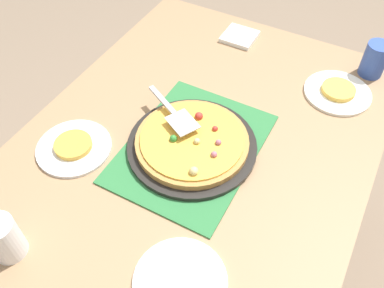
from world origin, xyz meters
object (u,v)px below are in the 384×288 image
cup_near (375,60)px  napkin_stack (240,36)px  pizza_pan (192,146)px  plate_far_right (74,148)px  served_slice_left (338,90)px  cup_corner (4,239)px  plate_side (180,282)px  pizza (192,141)px  served_slice_right (73,145)px  pizza_server (174,113)px  plate_near_left (337,93)px

cup_near → napkin_stack: (-0.02, 0.48, -0.05)m
pizza_pan → plate_far_right: size_ratio=1.73×
served_slice_left → cup_corner: 1.08m
pizza_pan → plate_side: bearing=-155.6°
pizza → plate_far_right: 0.35m
plate_side → pizza_pan: bearing=24.4°
served_slice_right → pizza_server: 0.31m
cup_near → napkin_stack: cup_near is taller
pizza → served_slice_left: size_ratio=3.00×
plate_far_right → cup_near: size_ratio=1.83×
plate_far_right → pizza_server: 0.31m
served_slice_right → cup_corner: size_ratio=0.92×
plate_near_left → napkin_stack: napkin_stack is taller
plate_near_left → plate_far_right: same height
plate_side → served_slice_right: size_ratio=2.00×
cup_near → cup_corner: size_ratio=1.00×
plate_near_left → plate_side: 0.82m
plate_far_right → plate_side: same height
pizza_pan → pizza_server: pizza_server is taller
cup_corner → served_slice_left: bearing=-30.3°
plate_far_right → napkin_stack: bearing=-15.5°
plate_near_left → plate_far_right: bearing=134.4°
served_slice_right → napkin_stack: 0.76m
cup_near → napkin_stack: 0.49m
served_slice_right → plate_side: bearing=-113.4°
pizza → plate_far_right: (-0.17, 0.31, -0.03)m
cup_corner → napkin_stack: size_ratio=1.00×
pizza_server → plate_side: bearing=-148.6°
served_slice_left → cup_corner: (-0.93, 0.55, 0.04)m
plate_far_right → napkin_stack: (0.74, -0.20, 0.00)m
plate_side → cup_near: size_ratio=1.83×
plate_side → napkin_stack: (0.94, 0.27, 0.00)m
plate_side → served_slice_left: 0.82m
pizza → cup_near: 0.71m
pizza → served_slice_left: (0.44, -0.31, -0.02)m
pizza_pan → served_slice_right: bearing=118.5°
pizza → plate_near_left: pizza is taller
pizza_pan → cup_corner: size_ratio=3.17×
cup_near → pizza_server: 0.72m
served_slice_left → served_slice_right: 0.86m
plate_side → pizza: bearing=24.4°
plate_far_right → pizza_server: bearing=-45.9°
served_slice_left → cup_near: 0.18m
plate_far_right → cup_near: bearing=-42.1°
plate_near_left → pizza_server: size_ratio=0.99×
plate_side → served_slice_left: bearing=-10.1°
pizza_pan → served_slice_left: (0.44, -0.31, 0.01)m
served_slice_right → pizza_server: bearing=-45.9°
served_slice_left → served_slice_right: bearing=134.4°
plate_far_right → served_slice_right: 0.01m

